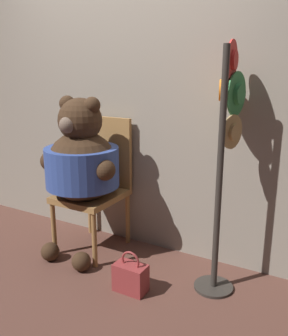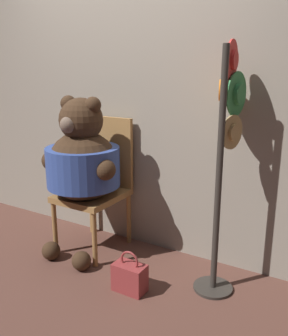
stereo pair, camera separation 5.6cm
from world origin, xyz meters
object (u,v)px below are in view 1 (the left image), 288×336
Objects in this scene: handbag_on_ground at (131,277)px; teddy_bear at (81,162)px; hat_display_rack at (226,139)px; chair at (98,181)px.

teddy_bear is at bearing 155.09° from handbag_on_ground.
teddy_bear is 0.77× the size of hat_display_rack.
chair is 0.93m from handbag_on_ground.
chair is 1.23m from hat_display_rack.
chair is at bearing 142.16° from handbag_on_ground.
handbag_on_ground is at bearing -24.91° from teddy_bear.
teddy_bear is 1.18m from hat_display_rack.
chair is 0.66× the size of hat_display_rack.
handbag_on_ground is (-0.50, -0.43, -0.97)m from hat_display_rack.
hat_display_rack reaches higher than teddy_bear.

